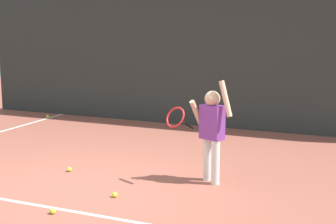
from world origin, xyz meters
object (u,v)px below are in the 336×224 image
at_px(tennis_player, 210,128).
at_px(tennis_ball_1, 69,169).
at_px(tennis_ball_0, 207,151).
at_px(tennis_ball_4, 115,195).
at_px(tennis_ball_2, 48,116).
at_px(tennis_ball_3, 53,211).

bearing_deg(tennis_player, tennis_ball_1, -149.16).
xyz_separation_m(tennis_ball_0, tennis_ball_4, (-0.36, -2.38, 0.00)).
bearing_deg(tennis_player, tennis_ball_4, -109.76).
height_order(tennis_ball_2, tennis_ball_4, same).
distance_m(tennis_player, tennis_ball_2, 5.56).
height_order(tennis_ball_1, tennis_ball_3, same).
distance_m(tennis_ball_0, tennis_ball_1, 2.25).
distance_m(tennis_ball_1, tennis_ball_3, 1.56).
xyz_separation_m(tennis_ball_1, tennis_ball_2, (-2.75, 3.20, 0.00)).
relative_size(tennis_ball_0, tennis_ball_2, 1.00).
xyz_separation_m(tennis_ball_3, tennis_ball_4, (0.37, 0.72, 0.00)).
relative_size(tennis_player, tennis_ball_2, 20.46).
bearing_deg(tennis_ball_1, tennis_ball_3, -62.34).
bearing_deg(tennis_player, tennis_ball_0, 131.35).
relative_size(tennis_player, tennis_ball_3, 20.46).
distance_m(tennis_ball_0, tennis_ball_3, 3.18).
bearing_deg(tennis_ball_1, tennis_player, 9.36).
xyz_separation_m(tennis_ball_0, tennis_ball_1, (-1.46, -1.71, 0.00)).
distance_m(tennis_ball_0, tennis_ball_2, 4.46).
height_order(tennis_ball_1, tennis_ball_4, same).
relative_size(tennis_ball_0, tennis_ball_3, 1.00).
bearing_deg(tennis_player, tennis_ball_3, -104.44).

